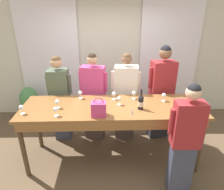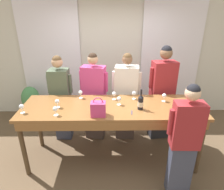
# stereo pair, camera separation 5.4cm
# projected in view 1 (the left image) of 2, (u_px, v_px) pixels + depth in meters

# --- Properties ---
(ground_plane) EXTENTS (18.00, 18.00, 0.00)m
(ground_plane) POSITION_uv_depth(u_px,v_px,m) (112.00, 157.00, 3.54)
(ground_plane) COLOR brown
(wall_back) EXTENTS (12.00, 0.06, 2.80)m
(wall_back) POSITION_uv_depth(u_px,v_px,m) (110.00, 56.00, 4.59)
(wall_back) COLOR beige
(wall_back) RESTS_ON ground_plane
(curtain_panel_left) EXTENTS (1.33, 0.03, 2.69)m
(curtain_panel_left) POSITION_uv_depth(u_px,v_px,m) (50.00, 60.00, 4.52)
(curtain_panel_left) COLOR white
(curtain_panel_left) RESTS_ON ground_plane
(curtain_panel_right) EXTENTS (1.33, 0.03, 2.69)m
(curtain_panel_right) POSITION_uv_depth(u_px,v_px,m) (168.00, 59.00, 4.60)
(curtain_panel_right) COLOR white
(curtain_panel_right) RESTS_ON ground_plane
(tasting_bar) EXTENTS (2.82, 0.87, 1.02)m
(tasting_bar) POSITION_uv_depth(u_px,v_px,m) (112.00, 112.00, 3.14)
(tasting_bar) COLOR brown
(tasting_bar) RESTS_ON ground_plane
(wine_bottle) EXTENTS (0.08, 0.08, 0.32)m
(wine_bottle) POSITION_uv_depth(u_px,v_px,m) (141.00, 102.00, 2.99)
(wine_bottle) COLOR black
(wine_bottle) RESTS_ON tasting_bar
(handbag) EXTENTS (0.21, 0.14, 0.29)m
(handbag) POSITION_uv_depth(u_px,v_px,m) (99.00, 109.00, 2.80)
(handbag) COLOR #C63870
(handbag) RESTS_ON tasting_bar
(wine_glass_front_left) EXTENTS (0.07, 0.07, 0.14)m
(wine_glass_front_left) POSITION_uv_depth(u_px,v_px,m) (55.00, 110.00, 2.80)
(wine_glass_front_left) COLOR white
(wine_glass_front_left) RESTS_ON tasting_bar
(wine_glass_front_mid) EXTENTS (0.07, 0.07, 0.14)m
(wine_glass_front_mid) POSITION_uv_depth(u_px,v_px,m) (164.00, 96.00, 3.25)
(wine_glass_front_mid) COLOR white
(wine_glass_front_mid) RESTS_ON tasting_bar
(wine_glass_front_right) EXTENTS (0.07, 0.07, 0.14)m
(wine_glass_front_right) POSITION_uv_depth(u_px,v_px,m) (57.00, 102.00, 3.03)
(wine_glass_front_right) COLOR white
(wine_glass_front_right) RESTS_ON tasting_bar
(wine_glass_center_left) EXTENTS (0.07, 0.07, 0.14)m
(wine_glass_center_left) POSITION_uv_depth(u_px,v_px,m) (114.00, 94.00, 3.31)
(wine_glass_center_left) COLOR white
(wine_glass_center_left) RESTS_ON tasting_bar
(wine_glass_center_mid) EXTENTS (0.07, 0.07, 0.14)m
(wine_glass_center_mid) POSITION_uv_depth(u_px,v_px,m) (80.00, 93.00, 3.35)
(wine_glass_center_mid) COLOR white
(wine_glass_center_mid) RESTS_ON tasting_bar
(wine_glass_center_right) EXTENTS (0.07, 0.07, 0.14)m
(wine_glass_center_right) POSITION_uv_depth(u_px,v_px,m) (187.00, 110.00, 2.80)
(wine_glass_center_right) COLOR white
(wine_glass_center_right) RESTS_ON tasting_bar
(wine_glass_back_left) EXTENTS (0.07, 0.07, 0.14)m
(wine_glass_back_left) POSITION_uv_depth(u_px,v_px,m) (119.00, 99.00, 3.13)
(wine_glass_back_left) COLOR white
(wine_glass_back_left) RESTS_ON tasting_bar
(wine_glass_back_mid) EXTENTS (0.07, 0.07, 0.14)m
(wine_glass_back_mid) POSITION_uv_depth(u_px,v_px,m) (134.00, 93.00, 3.33)
(wine_glass_back_mid) COLOR white
(wine_glass_back_mid) RESTS_ON tasting_bar
(wine_glass_back_right) EXTENTS (0.07, 0.07, 0.14)m
(wine_glass_back_right) POSITION_uv_depth(u_px,v_px,m) (21.00, 108.00, 2.86)
(wine_glass_back_right) COLOR white
(wine_glass_back_right) RESTS_ON tasting_bar
(pen) EXTENTS (0.02, 0.12, 0.01)m
(pen) POSITION_uv_depth(u_px,v_px,m) (132.00, 112.00, 2.93)
(pen) COLOR #193399
(pen) RESTS_ON tasting_bar
(guest_olive_jacket) EXTENTS (0.46, 0.28, 1.68)m
(guest_olive_jacket) POSITION_uv_depth(u_px,v_px,m) (60.00, 99.00, 3.76)
(guest_olive_jacket) COLOR #383D51
(guest_olive_jacket) RESTS_ON ground_plane
(guest_pink_top) EXTENTS (0.54, 0.32, 1.72)m
(guest_pink_top) POSITION_uv_depth(u_px,v_px,m) (94.00, 98.00, 3.77)
(guest_pink_top) COLOR #473833
(guest_pink_top) RESTS_ON ground_plane
(guest_cream_sweater) EXTENTS (0.54, 0.32, 1.72)m
(guest_cream_sweater) POSITION_uv_depth(u_px,v_px,m) (126.00, 98.00, 3.79)
(guest_cream_sweater) COLOR #473833
(guest_cream_sweater) RESTS_ON ground_plane
(guest_striped_shirt) EXTENTS (0.54, 0.32, 1.84)m
(guest_striped_shirt) POSITION_uv_depth(u_px,v_px,m) (161.00, 93.00, 3.78)
(guest_striped_shirt) COLOR #28282D
(guest_striped_shirt) RESTS_ON ground_plane
(host_pouring) EXTENTS (0.48, 0.22, 1.64)m
(host_pouring) POSITION_uv_depth(u_px,v_px,m) (185.00, 141.00, 2.59)
(host_pouring) COLOR #383D51
(host_pouring) RESTS_ON ground_plane
(potted_plant) EXTENTS (0.40, 0.40, 0.82)m
(potted_plant) POSITION_uv_depth(u_px,v_px,m) (30.00, 103.00, 4.54)
(potted_plant) COLOR #935B3D
(potted_plant) RESTS_ON ground_plane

